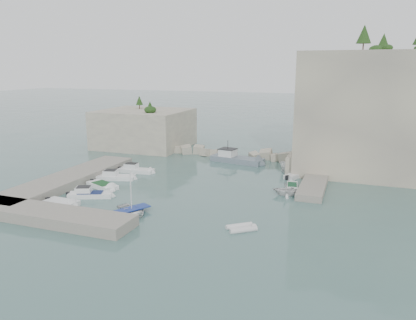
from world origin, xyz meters
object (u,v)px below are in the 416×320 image
(motorboat_d, at_px, (91,197))
(tender_east_b, at_px, (292,189))
(tender_east_c, at_px, (295,177))
(work_boat, at_px, (237,162))
(motorboat_a, at_px, (136,172))
(inflatable_dinghy, at_px, (241,230))
(tender_east_d, at_px, (296,174))
(motorboat_b, at_px, (116,179))
(motorboat_c, at_px, (103,188))
(motorboat_e, at_px, (62,205))
(rowboat, at_px, (132,213))
(tender_east_a, at_px, (286,195))

(motorboat_d, bearing_deg, tender_east_b, 6.00)
(tender_east_c, distance_m, work_boat, 11.79)
(motorboat_d, relative_size, work_boat, 0.59)
(motorboat_a, xyz_separation_m, tender_east_c, (22.13, 5.26, 0.00))
(inflatable_dinghy, xyz_separation_m, tender_east_d, (1.80, 22.57, 0.00))
(tender_east_b, height_order, tender_east_d, tender_east_d)
(tender_east_b, relative_size, tender_east_d, 0.78)
(motorboat_a, height_order, motorboat_b, same)
(motorboat_c, xyz_separation_m, motorboat_d, (0.97, -3.79, 0.00))
(motorboat_a, distance_m, work_boat, 16.38)
(motorboat_a, height_order, motorboat_e, motorboat_a)
(motorboat_a, xyz_separation_m, motorboat_d, (0.83, -12.04, 0.00))
(inflatable_dinghy, bearing_deg, motorboat_a, 103.99)
(rowboat, bearing_deg, tender_east_a, -22.58)
(motorboat_d, height_order, tender_east_b, motorboat_d)
(motorboat_b, height_order, work_boat, work_boat)
(rowboat, bearing_deg, tender_east_c, -6.89)
(motorboat_b, xyz_separation_m, motorboat_d, (1.50, -7.79, 0.00))
(motorboat_d, relative_size, tender_east_a, 1.76)
(motorboat_c, xyz_separation_m, motorboat_e, (-0.30, -7.26, 0.00))
(motorboat_e, height_order, tender_east_d, tender_east_d)
(motorboat_a, bearing_deg, tender_east_a, -12.53)
(inflatable_dinghy, bearing_deg, motorboat_b, 113.24)
(motorboat_a, bearing_deg, tender_east_b, -5.22)
(work_boat, bearing_deg, motorboat_a, -125.82)
(tender_east_b, xyz_separation_m, tender_east_c, (-0.41, 5.71, 0.00))
(inflatable_dinghy, distance_m, tender_east_a, 12.21)
(motorboat_b, bearing_deg, inflatable_dinghy, -43.40)
(motorboat_e, bearing_deg, tender_east_b, 36.12)
(motorboat_b, bearing_deg, rowboat, -66.05)
(tender_east_a, relative_size, tender_east_b, 0.82)
(motorboat_c, distance_m, tender_east_a, 22.93)
(motorboat_a, height_order, work_boat, work_boat)
(tender_east_d, distance_m, work_boat, 10.73)
(motorboat_b, height_order, motorboat_e, motorboat_b)
(tender_east_a, relative_size, work_boat, 0.33)
(motorboat_e, distance_m, tender_east_a, 25.76)
(motorboat_e, relative_size, inflatable_dinghy, 1.46)
(motorboat_b, relative_size, motorboat_d, 1.00)
(tender_east_d, bearing_deg, tender_east_c, -163.18)
(motorboat_e, bearing_deg, motorboat_d, 72.82)
(motorboat_a, xyz_separation_m, motorboat_c, (-0.14, -8.25, 0.00))
(inflatable_dinghy, height_order, tender_east_a, tender_east_a)
(motorboat_d, distance_m, tender_east_a, 23.13)
(rowboat, height_order, work_boat, work_boat)
(motorboat_a, relative_size, tender_east_d, 1.15)
(motorboat_e, distance_m, work_boat, 29.44)
(work_boat, bearing_deg, motorboat_e, -103.86)
(tender_east_d, bearing_deg, motorboat_d, 143.04)
(tender_east_b, distance_m, work_boat, 15.75)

